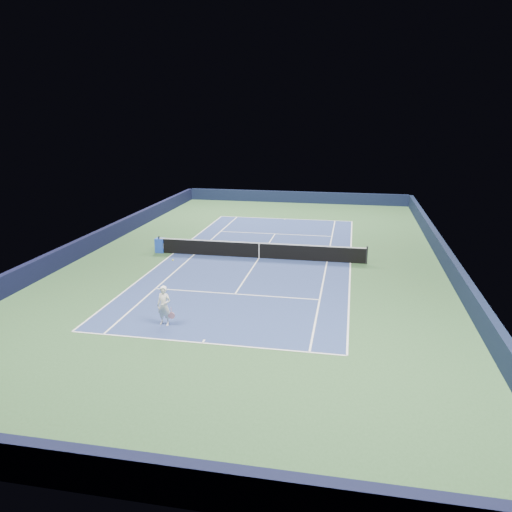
# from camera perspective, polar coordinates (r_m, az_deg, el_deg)

# --- Properties ---
(ground) EXTENTS (40.00, 40.00, 0.00)m
(ground) POSITION_cam_1_polar(r_m,az_deg,el_deg) (30.38, 0.35, -0.24)
(ground) COLOR #2B4D2A
(ground) RESTS_ON ground
(wall_far) EXTENTS (22.00, 0.35, 1.10)m
(wall_far) POSITION_cam_1_polar(r_m,az_deg,el_deg) (49.43, 4.61, 6.72)
(wall_far) COLOR #101732
(wall_far) RESTS_ON ground
(wall_near) EXTENTS (22.00, 0.35, 1.10)m
(wall_near) POSITION_cam_1_polar(r_m,az_deg,el_deg) (13.05, -17.21, -22.45)
(wall_near) COLOR black
(wall_near) RESTS_ON ground
(wall_right) EXTENTS (0.35, 40.00, 1.10)m
(wall_right) POSITION_cam_1_polar(r_m,az_deg,el_deg) (30.26, 20.95, -0.31)
(wall_right) COLOR #111933
(wall_right) RESTS_ON ground
(wall_left) EXTENTS (0.35, 40.00, 1.10)m
(wall_left) POSITION_cam_1_polar(r_m,az_deg,el_deg) (33.86, -17.97, 1.64)
(wall_left) COLOR black
(wall_left) RESTS_ON ground
(court_surface) EXTENTS (10.97, 23.77, 0.01)m
(court_surface) POSITION_cam_1_polar(r_m,az_deg,el_deg) (30.38, 0.35, -0.23)
(court_surface) COLOR navy
(court_surface) RESTS_ON ground
(baseline_far) EXTENTS (10.97, 0.08, 0.00)m
(baseline_far) POSITION_cam_1_polar(r_m,az_deg,el_deg) (41.78, 3.36, 4.27)
(baseline_far) COLOR white
(baseline_far) RESTS_ON ground
(baseline_near) EXTENTS (10.97, 0.08, 0.00)m
(baseline_near) POSITION_cam_1_polar(r_m,az_deg,el_deg) (19.56, -6.15, -9.85)
(baseline_near) COLOR white
(baseline_near) RESTS_ON ground
(sideline_doubles_right) EXTENTS (0.08, 23.77, 0.00)m
(sideline_doubles_right) POSITION_cam_1_polar(r_m,az_deg,el_deg) (29.90, 10.74, -0.78)
(sideline_doubles_right) COLOR white
(sideline_doubles_right) RESTS_ON ground
(sideline_doubles_left) EXTENTS (0.08, 23.77, 0.00)m
(sideline_doubles_left) POSITION_cam_1_polar(r_m,az_deg,el_deg) (31.80, -9.41, 0.31)
(sideline_doubles_left) COLOR white
(sideline_doubles_left) RESTS_ON ground
(sideline_singles_right) EXTENTS (0.08, 23.77, 0.00)m
(sideline_singles_right) POSITION_cam_1_polar(r_m,az_deg,el_deg) (29.93, 8.12, -0.64)
(sideline_singles_right) COLOR white
(sideline_singles_right) RESTS_ON ground
(sideline_singles_left) EXTENTS (0.08, 23.77, 0.00)m
(sideline_singles_left) POSITION_cam_1_polar(r_m,az_deg,el_deg) (31.36, -7.06, 0.18)
(sideline_singles_left) COLOR white
(sideline_singles_left) RESTS_ON ground
(service_line_far) EXTENTS (8.23, 0.08, 0.00)m
(service_line_far) POSITION_cam_1_polar(r_m,az_deg,el_deg) (36.48, 2.20, 2.55)
(service_line_far) COLOR white
(service_line_far) RESTS_ON ground
(service_line_near) EXTENTS (8.23, 0.08, 0.00)m
(service_line_near) POSITION_cam_1_polar(r_m,az_deg,el_deg) (24.43, -2.41, -4.36)
(service_line_near) COLOR white
(service_line_near) RESTS_ON ground
(center_service_line) EXTENTS (0.08, 12.80, 0.00)m
(center_service_line) POSITION_cam_1_polar(r_m,az_deg,el_deg) (30.38, 0.35, -0.22)
(center_service_line) COLOR white
(center_service_line) RESTS_ON ground
(center_mark_far) EXTENTS (0.08, 0.30, 0.00)m
(center_mark_far) POSITION_cam_1_polar(r_m,az_deg,el_deg) (41.63, 3.33, 4.23)
(center_mark_far) COLOR white
(center_mark_far) RESTS_ON ground
(center_mark_near) EXTENTS (0.08, 0.30, 0.00)m
(center_mark_near) POSITION_cam_1_polar(r_m,az_deg,el_deg) (19.69, -6.02, -9.66)
(center_mark_near) COLOR white
(center_mark_near) RESTS_ON ground
(tennis_net) EXTENTS (12.90, 0.10, 1.07)m
(tennis_net) POSITION_cam_1_polar(r_m,az_deg,el_deg) (30.24, 0.35, 0.68)
(tennis_net) COLOR black
(tennis_net) RESTS_ON ground
(sponsor_cube) EXTENTS (0.61, 0.51, 0.90)m
(sponsor_cube) POSITION_cam_1_polar(r_m,az_deg,el_deg) (32.13, -10.89, 1.21)
(sponsor_cube) COLOR #1E44B9
(sponsor_cube) RESTS_ON ground
(tennis_player) EXTENTS (0.81, 1.29, 2.56)m
(tennis_player) POSITION_cam_1_polar(r_m,az_deg,el_deg) (21.05, -10.46, -5.61)
(tennis_player) COLOR white
(tennis_player) RESTS_ON ground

